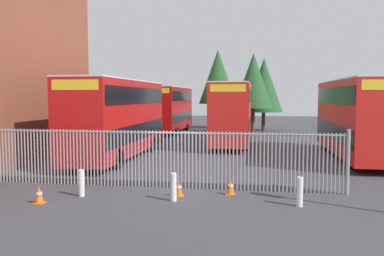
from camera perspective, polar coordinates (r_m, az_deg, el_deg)
The scene contains 15 objects.
ground_plane at distance 23.27m, azimuth 1.55°, elevation -4.15°, with size 100.00×100.00×0.00m, color #3D3D42.
palisade_fence at distance 15.42m, azimuth -4.59°, elevation -4.17°, with size 13.87×0.14×2.35m.
double_decker_bus_near_gate at distance 22.90m, azimuth -10.46°, elevation 1.73°, with size 2.54×10.81×4.42m.
double_decker_bus_behind_fence_left at distance 24.23m, azimuth 22.23°, elevation 1.62°, with size 2.54×10.81×4.42m.
double_decker_bus_behind_fence_right at distance 29.37m, azimuth 5.82°, elevation 2.38°, with size 2.54×10.81×4.42m.
double_decker_bus_far_back at distance 39.35m, azimuth -3.08°, elevation 2.93°, with size 2.54×10.81×4.42m.
bollard_near_left at distance 14.68m, azimuth -15.45°, elevation -7.55°, with size 0.20×0.20×0.95m, color silver.
bollard_center_front at distance 13.56m, azimuth -2.64°, elevation -8.40°, with size 0.20×0.20×0.95m, color silver.
bollard_near_right at distance 13.35m, azimuth 15.07°, elevation -8.76°, with size 0.20×0.20×0.95m, color silver.
traffic_cone_by_gate at distance 14.18m, azimuth -1.91°, elevation -8.59°, with size 0.34×0.34×0.59m.
traffic_cone_mid_forecourt at distance 14.48m, azimuth 5.49°, elevation -8.33°, with size 0.34×0.34×0.59m.
traffic_cone_near_kerb at distance 14.19m, azimuth -20.90°, elevation -8.88°, with size 0.34×0.34×0.59m.
tree_tall_back at distance 41.32m, azimuth 10.18°, elevation 6.02°, with size 3.80×3.80×7.37m.
tree_short_side at distance 37.79m, azimuth 8.71°, elevation 6.67°, with size 3.55×3.55×7.52m.
tree_mid_row at distance 44.28m, azimuth 3.69°, elevation 7.27°, with size 4.13×4.13×8.61m.
Camera 1 is at (2.99, -14.81, 3.50)m, focal length 37.51 mm.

